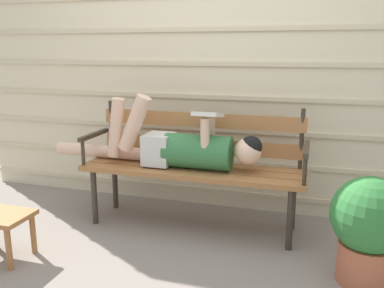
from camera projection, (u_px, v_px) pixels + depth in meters
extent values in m
plane|color=gray|center=(185.00, 236.00, 2.92)|extent=(12.00, 12.00, 0.00)
cube|color=beige|center=(210.00, 63.00, 3.28)|extent=(4.34, 0.06, 2.40)
cube|color=beige|center=(208.00, 190.00, 3.49)|extent=(4.34, 0.02, 0.04)
cube|color=beige|center=(208.00, 160.00, 3.43)|extent=(4.34, 0.02, 0.04)
cube|color=beige|center=(208.00, 129.00, 3.37)|extent=(4.34, 0.02, 0.04)
cube|color=beige|center=(208.00, 97.00, 3.31)|extent=(4.34, 0.02, 0.04)
cube|color=beige|center=(209.00, 64.00, 3.25)|extent=(4.34, 0.02, 0.04)
cube|color=beige|center=(209.00, 29.00, 3.19)|extent=(4.34, 0.02, 0.04)
cube|color=#9E6638|center=(186.00, 176.00, 2.86)|extent=(1.65, 0.13, 0.04)
cube|color=#9E6638|center=(192.00, 170.00, 2.99)|extent=(1.65, 0.13, 0.04)
cube|color=#9E6638|center=(197.00, 165.00, 3.13)|extent=(1.65, 0.13, 0.04)
cube|color=#9E6638|center=(200.00, 146.00, 3.16)|extent=(1.59, 0.05, 0.11)
cube|color=#9E6638|center=(200.00, 120.00, 3.11)|extent=(1.59, 0.05, 0.11)
cylinder|color=#382D23|center=(111.00, 128.00, 3.35)|extent=(0.03, 0.03, 0.44)
cylinder|color=#382D23|center=(302.00, 139.00, 2.92)|extent=(0.03, 0.03, 0.44)
cylinder|color=#382D23|center=(94.00, 197.00, 3.09)|extent=(0.04, 0.04, 0.42)
cylinder|color=#382D23|center=(290.00, 220.00, 2.68)|extent=(0.04, 0.04, 0.42)
cylinder|color=#382D23|center=(115.00, 184.00, 3.41)|extent=(0.04, 0.04, 0.42)
cylinder|color=#382D23|center=(293.00, 202.00, 2.99)|extent=(0.04, 0.04, 0.42)
cube|color=#382D23|center=(94.00, 135.00, 3.17)|extent=(0.04, 0.41, 0.03)
cylinder|color=#382D23|center=(83.00, 152.00, 3.04)|extent=(0.03, 0.03, 0.20)
cube|color=#382D23|center=(307.00, 149.00, 2.71)|extent=(0.04, 0.41, 0.03)
cylinder|color=#382D23|center=(305.00, 170.00, 2.58)|extent=(0.03, 0.03, 0.20)
cylinder|color=#33703D|center=(198.00, 152.00, 2.95)|extent=(0.49, 0.25, 0.25)
cube|color=silver|center=(159.00, 149.00, 3.03)|extent=(0.20, 0.24, 0.23)
sphere|color=beige|center=(248.00, 151.00, 2.84)|extent=(0.19, 0.19, 0.19)
sphere|color=black|center=(251.00, 147.00, 2.82)|extent=(0.16, 0.16, 0.16)
cylinder|color=beige|center=(135.00, 123.00, 2.98)|extent=(0.27, 0.11, 0.44)
cylinder|color=beige|center=(116.00, 128.00, 3.03)|extent=(0.15, 0.09, 0.45)
cylinder|color=beige|center=(104.00, 151.00, 3.24)|extent=(0.83, 0.10, 0.10)
cylinder|color=beige|center=(205.00, 137.00, 2.82)|extent=(0.06, 0.06, 0.26)
cylinder|color=beige|center=(211.00, 133.00, 2.97)|extent=(0.06, 0.06, 0.26)
cube|color=silver|center=(208.00, 114.00, 2.86)|extent=(0.18, 0.25, 0.07)
cylinder|color=#9E6638|center=(9.00, 249.00, 2.45)|extent=(0.04, 0.04, 0.27)
cylinder|color=#9E6638|center=(33.00, 233.00, 2.65)|extent=(0.04, 0.04, 0.27)
cylinder|color=#AD5B3D|center=(365.00, 263.00, 2.32)|extent=(0.31, 0.31, 0.24)
sphere|color=#2D7033|center=(370.00, 215.00, 2.26)|extent=(0.44, 0.44, 0.44)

